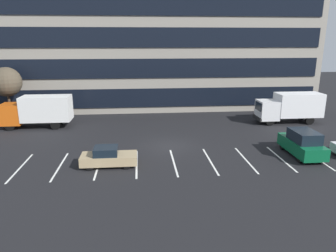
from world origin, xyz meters
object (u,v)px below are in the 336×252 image
(box_truck_orange, at_px, (38,110))
(suv_forest, at_px, (302,143))
(sedan_tan, at_px, (108,157))
(box_truck_white, at_px, (290,106))
(bare_tree, at_px, (7,82))

(box_truck_orange, xyz_separation_m, suv_forest, (23.35, -10.49, -0.86))
(box_truck_orange, distance_m, sedan_tan, 13.98)
(box_truck_white, relative_size, suv_forest, 1.54)
(box_truck_white, relative_size, box_truck_orange, 0.99)
(box_truck_white, bearing_deg, box_truck_orange, 178.89)
(bare_tree, bearing_deg, suv_forest, -26.28)
(suv_forest, bearing_deg, bare_tree, 153.72)
(box_truck_white, distance_m, box_truck_orange, 27.10)
(suv_forest, height_order, bare_tree, bare_tree)
(sedan_tan, distance_m, bare_tree, 19.10)
(suv_forest, bearing_deg, sedan_tan, -177.13)
(box_truck_orange, bearing_deg, box_truck_white, -1.11)
(box_truck_white, bearing_deg, bare_tree, 173.55)
(sedan_tan, distance_m, suv_forest, 15.15)
(box_truck_orange, bearing_deg, suv_forest, -24.20)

